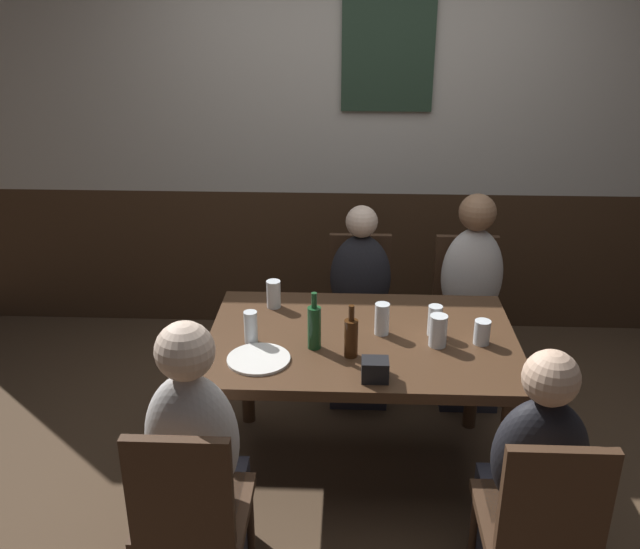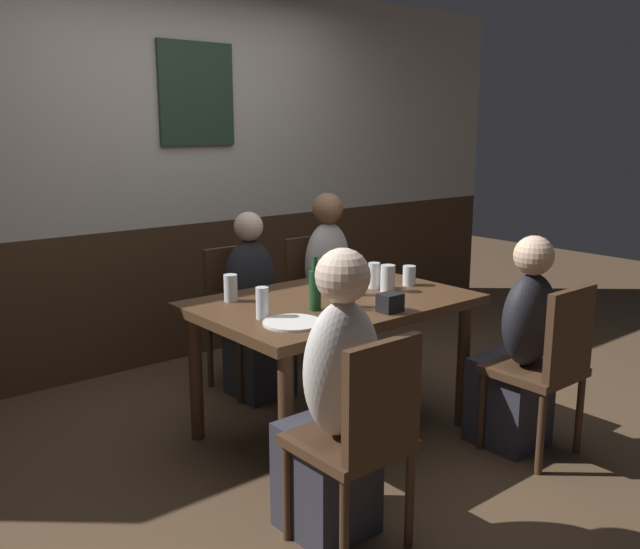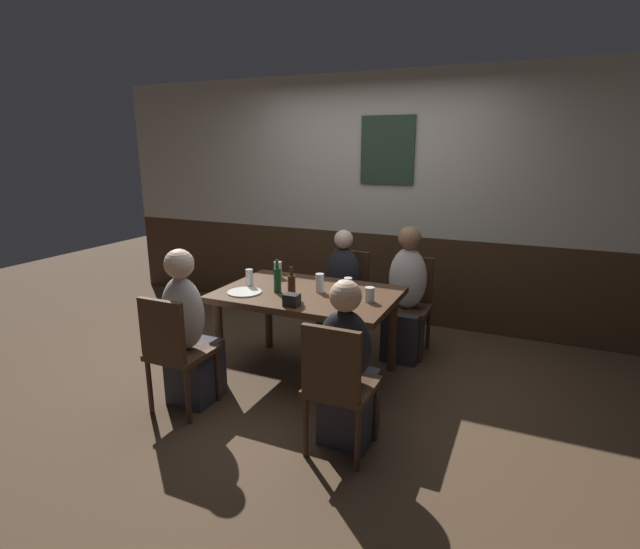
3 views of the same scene
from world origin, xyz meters
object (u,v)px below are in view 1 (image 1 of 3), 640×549
at_px(pint_glass_amber, 382,321).
at_px(plate_white_large, 259,359).
at_px(condiment_caddy, 375,370).
at_px(chair_left_near, 190,511).
at_px(person_right_near, 529,497).
at_px(dining_table, 362,353).
at_px(pint_glass_pale, 482,333).
at_px(beer_glass_tall, 274,296).
at_px(chair_right_far, 465,304).
at_px(pint_glass_stout, 435,322).
at_px(tumbler_water, 251,329).
at_px(highball_clear, 438,333).
at_px(person_mid_far, 360,319).
at_px(person_right_far, 470,314).
at_px(chair_right_near, 541,521).
at_px(person_left_near, 199,479).
at_px(beer_bottle_green, 314,326).
at_px(beer_bottle_brown, 351,337).
at_px(chair_mid_far, 359,302).

xyz_separation_m(pint_glass_amber, plate_white_large, (-0.53, -0.27, -0.06)).
height_order(plate_white_large, condiment_caddy, condiment_caddy).
distance_m(chair_left_near, person_right_near, 1.25).
height_order(dining_table, pint_glass_pale, pint_glass_pale).
bearing_deg(beer_glass_tall, chair_right_far, 29.38).
distance_m(pint_glass_stout, condiment_caddy, 0.49).
distance_m(dining_table, tumbler_water, 0.53).
bearing_deg(pint_glass_pale, highball_clear, -172.05).
relative_size(person_mid_far, person_right_far, 0.94).
height_order(beer_glass_tall, plate_white_large, beer_glass_tall).
relative_size(dining_table, person_mid_far, 1.25).
relative_size(pint_glass_amber, condiment_caddy, 1.36).
relative_size(chair_right_near, condiment_caddy, 8.00).
xyz_separation_m(dining_table, person_left_near, (-0.62, -0.73, -0.15)).
distance_m(chair_right_near, condiment_caddy, 0.82).
relative_size(person_right_far, beer_bottle_green, 4.51).
bearing_deg(beer_glass_tall, beer_bottle_brown, -51.10).
bearing_deg(dining_table, chair_left_near, -124.86).
xyz_separation_m(pint_glass_pale, pint_glass_amber, (-0.44, 0.07, 0.01)).
distance_m(person_mid_far, condiment_caddy, 1.14).
xyz_separation_m(person_mid_far, person_right_far, (0.62, 0.00, 0.04)).
bearing_deg(pint_glass_pale, chair_left_near, -143.64).
relative_size(person_right_near, tumbler_water, 7.36).
bearing_deg(pint_glass_pale, pint_glass_stout, 159.67).
xyz_separation_m(pint_glass_amber, beer_bottle_brown, (-0.14, -0.21, 0.03)).
distance_m(chair_mid_far, person_left_near, 1.73).
relative_size(chair_mid_far, beer_bottle_brown, 3.67).
relative_size(person_mid_far, person_right_near, 1.02).
bearing_deg(highball_clear, person_mid_far, 112.70).
bearing_deg(chair_left_near, chair_right_far, 55.14).
relative_size(tumbler_water, beer_bottle_brown, 0.62).
xyz_separation_m(beer_glass_tall, plate_white_large, (-0.01, -0.53, -0.05)).
bearing_deg(pint_glass_pale, person_left_near, -149.20).
xyz_separation_m(beer_bottle_brown, plate_white_large, (-0.39, -0.06, -0.09)).
relative_size(chair_right_far, condiment_caddy, 8.00).
height_order(beer_bottle_green, beer_bottle_brown, beer_bottle_green).
bearing_deg(beer_bottle_green, chair_right_near, -42.94).
bearing_deg(chair_left_near, chair_mid_far, 70.80).
height_order(chair_left_near, pint_glass_pale, chair_left_near).
xyz_separation_m(person_mid_far, condiment_caddy, (0.05, -1.09, 0.32)).
bearing_deg(chair_right_far, beer_bottle_green, -129.70).
bearing_deg(person_right_near, chair_right_near, -90.00).
relative_size(person_right_near, pint_glass_stout, 7.71).
distance_m(chair_right_far, beer_glass_tall, 1.25).
height_order(person_mid_far, condiment_caddy, person_mid_far).
bearing_deg(chair_right_far, tumbler_water, -139.21).
bearing_deg(person_mid_far, highball_clear, -67.30).
relative_size(chair_left_near, beer_bottle_brown, 3.67).
bearing_deg(chair_right_far, pint_glass_pale, -95.39).
xyz_separation_m(chair_left_near, tumbler_water, (0.12, 0.81, 0.31)).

